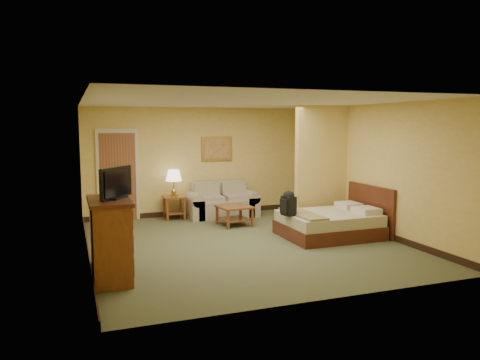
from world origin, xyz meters
name	(u,v)px	position (x,y,z in m)	size (l,w,h in m)	color
floor	(243,243)	(0.00, 0.00, 0.00)	(6.00, 6.00, 0.00)	#505537
ceiling	(243,102)	(0.00, 0.00, 2.60)	(6.00, 6.00, 0.00)	white
back_wall	(200,162)	(0.00, 3.00, 1.30)	(5.50, 0.02, 2.60)	#DEBC5F
left_wall	(85,180)	(-2.75, 0.00, 1.30)	(0.02, 6.00, 2.60)	#DEBC5F
right_wall	(370,169)	(2.75, 0.00, 1.30)	(0.02, 6.00, 2.60)	#DEBC5F
partition	(321,166)	(2.15, 0.93, 1.30)	(1.20, 0.15, 2.60)	#DEBC5F
door	(118,176)	(-1.95, 2.96, 1.03)	(0.94, 0.16, 2.10)	beige
baseboard	(201,212)	(0.00, 2.99, 0.06)	(5.50, 0.02, 0.12)	black
loveseat	(222,205)	(0.42, 2.57, 0.27)	(1.66, 0.77, 0.84)	tan
side_table	(174,204)	(-0.73, 2.65, 0.36)	(0.49, 0.49, 0.54)	brown
table_lamp	(174,176)	(-0.73, 2.65, 1.01)	(0.37, 0.37, 0.61)	#A7843D
coffee_table	(235,211)	(0.36, 1.50, 0.31)	(0.74, 0.74, 0.43)	brown
wall_picture	(217,149)	(0.42, 2.97, 1.60)	(0.77, 0.04, 0.60)	#B78E3F
dresser	(110,239)	(-2.48, -1.28, 0.59)	(0.57, 1.09, 1.16)	brown
tv	(116,184)	(-2.38, -1.28, 1.37)	(0.49, 0.61, 0.44)	black
bed	(332,223)	(1.83, -0.10, 0.27)	(1.88, 1.51, 0.97)	#471C10
backpack	(289,202)	(0.89, -0.08, 0.73)	(0.23, 0.30, 0.48)	black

